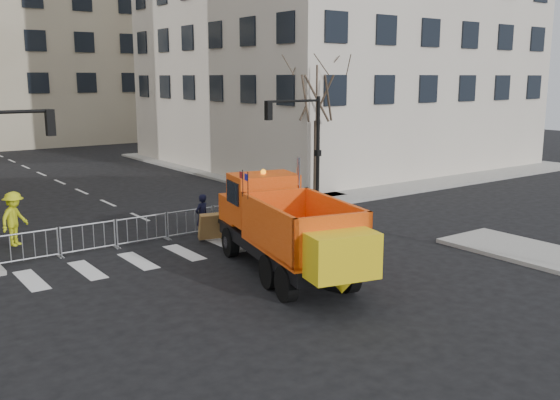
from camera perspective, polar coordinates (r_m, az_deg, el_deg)
ground at (r=19.33m, az=1.79°, el=-7.94°), size 120.00×120.00×0.00m
sidewalk_back at (r=26.26m, az=-9.65°, el=-2.75°), size 64.00×5.00×0.15m
traffic_light_right at (r=31.20m, az=3.49°, el=4.49°), size 0.18×0.18×5.40m
crowd_barriers at (r=25.05m, az=-10.30°, el=-2.33°), size 12.60×0.60×1.10m
street_tree at (r=32.31m, az=3.34°, el=6.60°), size 3.00×3.00×7.50m
plow_truck at (r=20.03m, az=0.63°, el=-2.40°), size 4.57×9.73×3.65m
cop_a at (r=25.01m, az=-7.15°, el=-1.47°), size 0.75×0.61×1.77m
cop_b at (r=25.72m, az=-4.30°, el=-1.06°), size 1.00×0.86×1.77m
cop_c at (r=24.44m, az=-3.29°, el=-1.88°), size 0.93×0.97×1.62m
worker at (r=25.12m, az=-23.13°, el=-1.59°), size 1.50×1.41×2.03m
newspaper_box at (r=27.85m, az=1.54°, el=-0.47°), size 0.54×0.50×1.10m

